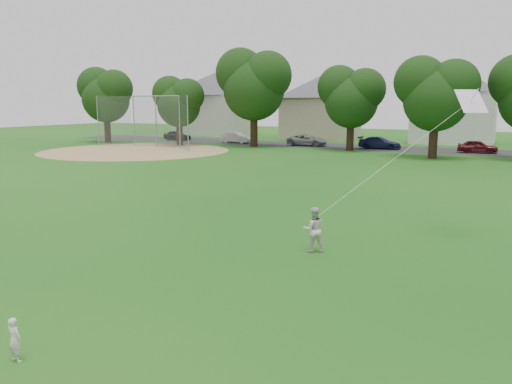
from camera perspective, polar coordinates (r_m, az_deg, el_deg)
The scene contains 10 objects.
ground at distance 12.20m, azimuth -7.31°, elevation -11.93°, with size 160.00×160.00×0.00m, color #125214.
street at distance 51.86m, azimuth 20.26°, elevation 4.47°, with size 90.00×7.00×0.01m, color #2D2D30.
dirt_infield at distance 49.66m, azimuth -13.58°, elevation 4.60°, with size 18.00×18.00×0.02m, color #9E7F51.
toddler at distance 10.21m, azimuth -25.87°, elevation -14.92°, with size 0.30×0.20×0.83m, color silver.
older_boy at distance 15.58m, azimuth 6.58°, elevation -4.27°, with size 0.69×0.54×1.42m, color silver.
kite at distance 16.44m, azimuth 15.55°, elevation 3.69°, with size 2.62×2.49×6.54m.
baseball_backstop at distance 53.07m, azimuth -11.78°, elevation 7.86°, with size 12.06×2.92×5.29m.
tree_row at distance 45.53m, azimuth 25.62°, elevation 11.34°, with size 80.76×8.99×11.47m.
parked_cars at distance 50.47m, azimuth 24.41°, elevation 4.75°, with size 73.33×2.34×1.28m.
house_row at distance 61.82m, azimuth 20.03°, elevation 9.98°, with size 77.01×14.23×10.50m.
Camera 1 is at (6.53, -9.24, 4.57)m, focal length 35.00 mm.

